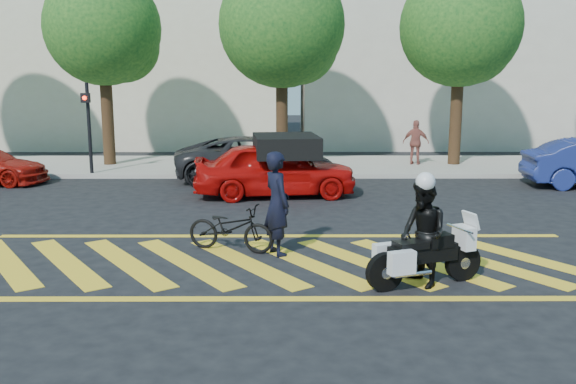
{
  "coord_description": "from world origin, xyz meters",
  "views": [
    {
      "loc": [
        0.15,
        -10.82,
        3.36
      ],
      "look_at": [
        0.19,
        1.46,
        1.05
      ],
      "focal_mm": 38.0,
      "sensor_mm": 36.0,
      "label": 1
    }
  ],
  "objects_px": {
    "parked_mid_left": "(254,159)",
    "parked_mid_right": "(278,168)",
    "police_motorcycle": "(423,256)",
    "red_convertible": "(275,169)",
    "officer_moto": "(423,234)",
    "bicycle": "(231,228)",
    "officer_bike": "(277,203)"
  },
  "relations": [
    {
      "from": "parked_mid_left",
      "to": "police_motorcycle",
      "type": "bearing_deg",
      "value": -167.85
    },
    {
      "from": "bicycle",
      "to": "officer_moto",
      "type": "distance_m",
      "value": 3.91
    },
    {
      "from": "parked_mid_left",
      "to": "parked_mid_right",
      "type": "xyz_separation_m",
      "value": [
        0.8,
        -1.4,
        -0.1
      ]
    },
    {
      "from": "officer_moto",
      "to": "parked_mid_right",
      "type": "relative_size",
      "value": 0.47
    },
    {
      "from": "police_motorcycle",
      "to": "red_convertible",
      "type": "height_order",
      "value": "red_convertible"
    },
    {
      "from": "officer_bike",
      "to": "bicycle",
      "type": "height_order",
      "value": "officer_bike"
    },
    {
      "from": "officer_moto",
      "to": "parked_mid_left",
      "type": "height_order",
      "value": "officer_moto"
    },
    {
      "from": "officer_bike",
      "to": "parked_mid_right",
      "type": "relative_size",
      "value": 0.55
    },
    {
      "from": "officer_moto",
      "to": "red_convertible",
      "type": "xyz_separation_m",
      "value": [
        -2.54,
        7.69,
        -0.08
      ]
    },
    {
      "from": "parked_mid_right",
      "to": "bicycle",
      "type": "bearing_deg",
      "value": 175.2
    },
    {
      "from": "police_motorcycle",
      "to": "parked_mid_left",
      "type": "bearing_deg",
      "value": 86.87
    },
    {
      "from": "police_motorcycle",
      "to": "parked_mid_left",
      "type": "distance_m",
      "value": 10.99
    },
    {
      "from": "police_motorcycle",
      "to": "red_convertible",
      "type": "bearing_deg",
      "value": 87.83
    },
    {
      "from": "bicycle",
      "to": "police_motorcycle",
      "type": "relative_size",
      "value": 0.88
    },
    {
      "from": "officer_bike",
      "to": "police_motorcycle",
      "type": "height_order",
      "value": "officer_bike"
    },
    {
      "from": "red_convertible",
      "to": "bicycle",
      "type": "bearing_deg",
      "value": 165.99
    },
    {
      "from": "officer_moto",
      "to": "red_convertible",
      "type": "distance_m",
      "value": 8.1
    },
    {
      "from": "officer_bike",
      "to": "police_motorcycle",
      "type": "relative_size",
      "value": 0.99
    },
    {
      "from": "parked_mid_left",
      "to": "red_convertible",
      "type": "bearing_deg",
      "value": -170.57
    },
    {
      "from": "bicycle",
      "to": "parked_mid_right",
      "type": "xyz_separation_m",
      "value": [
        0.84,
        7.03,
        0.16
      ]
    },
    {
      "from": "officer_bike",
      "to": "bicycle",
      "type": "bearing_deg",
      "value": 49.98
    },
    {
      "from": "parked_mid_left",
      "to": "parked_mid_right",
      "type": "relative_size",
      "value": 1.42
    },
    {
      "from": "red_convertible",
      "to": "officer_moto",
      "type": "bearing_deg",
      "value": -167.98
    },
    {
      "from": "officer_bike",
      "to": "parked_mid_left",
      "type": "relative_size",
      "value": 0.38
    },
    {
      "from": "officer_bike",
      "to": "parked_mid_left",
      "type": "bearing_deg",
      "value": -19.97
    },
    {
      "from": "red_convertible",
      "to": "parked_mid_left",
      "type": "bearing_deg",
      "value": 8.41
    },
    {
      "from": "red_convertible",
      "to": "parked_mid_left",
      "type": "xyz_separation_m",
      "value": [
        -0.73,
        2.79,
        -0.06
      ]
    },
    {
      "from": "parked_mid_left",
      "to": "officer_moto",
      "type": "bearing_deg",
      "value": -167.91
    },
    {
      "from": "parked_mid_left",
      "to": "parked_mid_right",
      "type": "distance_m",
      "value": 1.62
    },
    {
      "from": "police_motorcycle",
      "to": "parked_mid_left",
      "type": "relative_size",
      "value": 0.39
    },
    {
      "from": "officer_moto",
      "to": "parked_mid_left",
      "type": "xyz_separation_m",
      "value": [
        -3.27,
        10.48,
        -0.15
      ]
    },
    {
      "from": "police_motorcycle",
      "to": "parked_mid_right",
      "type": "height_order",
      "value": "parked_mid_right"
    }
  ]
}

